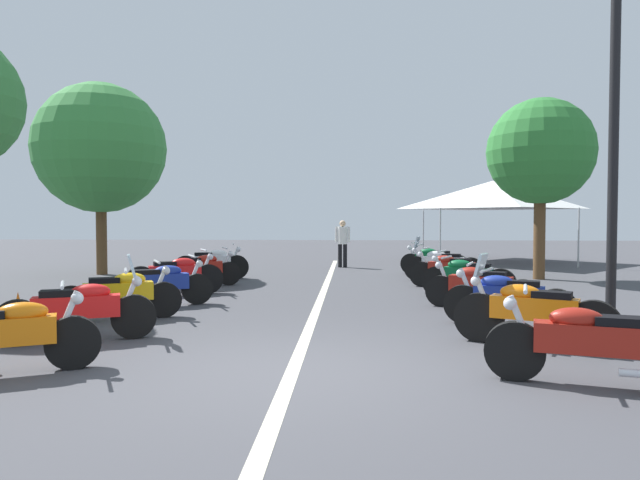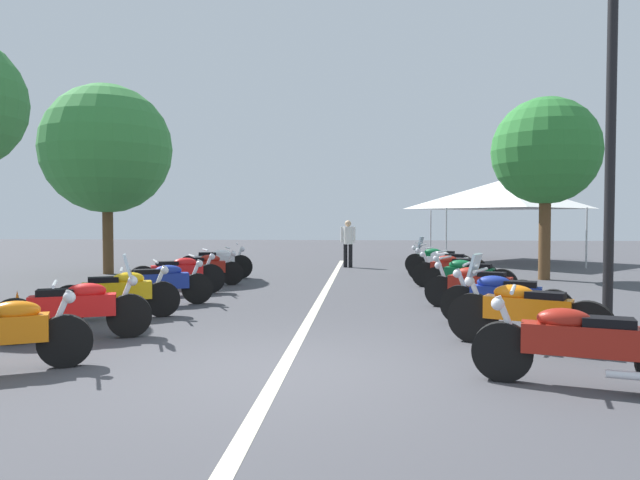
{
  "view_description": "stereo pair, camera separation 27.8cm",
  "coord_description": "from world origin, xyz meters",
  "px_view_note": "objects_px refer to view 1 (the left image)",
  "views": [
    {
      "loc": [
        -6.25,
        -0.66,
        1.7
      ],
      "look_at": [
        5.66,
        0.0,
        1.26
      ],
      "focal_mm": 32.23,
      "sensor_mm": 36.0,
      "label": 1
    },
    {
      "loc": [
        -6.25,
        -0.93,
        1.7
      ],
      "look_at": [
        5.66,
        0.0,
        1.26
      ],
      "focal_mm": 32.23,
      "sensor_mm": 36.0,
      "label": 2
    }
  ],
  "objects_px": {
    "motorcycle_right_row_4": "(467,276)",
    "roadside_tree_0": "(541,152)",
    "motorcycle_left_row_0": "(6,335)",
    "motorcycle_right_row_0": "(593,343)",
    "motorcycle_right_row_3": "(479,286)",
    "motorcycle_left_row_3": "(160,283)",
    "motorcycle_right_row_1": "(532,311)",
    "event_tent": "(493,195)",
    "motorcycle_left_row_1": "(79,309)",
    "motorcycle_right_row_6": "(442,264)",
    "roadside_tree_1": "(100,148)",
    "motorcycle_left_row_5": "(200,269)",
    "motorcycle_left_row_6": "(212,263)",
    "street_lamp_twin_globe": "(615,84)",
    "motorcycle_right_row_2": "(507,298)",
    "traffic_cone_1": "(18,313)",
    "motorcycle_right_row_5": "(451,270)",
    "motorcycle_left_row_4": "(176,274)",
    "bystander_1": "(343,240)",
    "motorcycle_left_row_2": "(120,294)",
    "motorcycle_right_row_7": "(433,260)"
  },
  "relations": [
    {
      "from": "motorcycle_left_row_3",
      "to": "roadside_tree_1",
      "type": "bearing_deg",
      "value": 95.24
    },
    {
      "from": "motorcycle_left_row_0",
      "to": "motorcycle_left_row_1",
      "type": "xyz_separation_m",
      "value": [
        1.69,
        0.01,
        0.02
      ]
    },
    {
      "from": "motorcycle_left_row_2",
      "to": "traffic_cone_1",
      "type": "height_order",
      "value": "motorcycle_left_row_2"
    },
    {
      "from": "motorcycle_left_row_4",
      "to": "traffic_cone_1",
      "type": "relative_size",
      "value": 3.25
    },
    {
      "from": "motorcycle_left_row_6",
      "to": "motorcycle_right_row_5",
      "type": "bearing_deg",
      "value": -29.21
    },
    {
      "from": "motorcycle_right_row_2",
      "to": "motorcycle_right_row_5",
      "type": "distance_m",
      "value": 5.02
    },
    {
      "from": "motorcycle_left_row_2",
      "to": "motorcycle_right_row_0",
      "type": "xyz_separation_m",
      "value": [
        -3.49,
        -6.32,
        0.0
      ]
    },
    {
      "from": "motorcycle_left_row_0",
      "to": "motorcycle_right_row_6",
      "type": "height_order",
      "value": "motorcycle_right_row_6"
    },
    {
      "from": "motorcycle_left_row_1",
      "to": "street_lamp_twin_globe",
      "type": "bearing_deg",
      "value": -15.74
    },
    {
      "from": "motorcycle_left_row_6",
      "to": "motorcycle_right_row_1",
      "type": "height_order",
      "value": "motorcycle_right_row_1"
    },
    {
      "from": "motorcycle_right_row_0",
      "to": "traffic_cone_1",
      "type": "xyz_separation_m",
      "value": [
        2.4,
        7.42,
        -0.16
      ]
    },
    {
      "from": "motorcycle_left_row_6",
      "to": "street_lamp_twin_globe",
      "type": "xyz_separation_m",
      "value": [
        -7.38,
        -7.71,
        3.18
      ]
    },
    {
      "from": "motorcycle_right_row_3",
      "to": "traffic_cone_1",
      "type": "relative_size",
      "value": 3.2
    },
    {
      "from": "motorcycle_left_row_1",
      "to": "motorcycle_right_row_6",
      "type": "bearing_deg",
      "value": 30.13
    },
    {
      "from": "traffic_cone_1",
      "to": "motorcycle_left_row_4",
      "type": "bearing_deg",
      "value": -14.06
    },
    {
      "from": "motorcycle_right_row_1",
      "to": "motorcycle_right_row_4",
      "type": "relative_size",
      "value": 1.03
    },
    {
      "from": "roadside_tree_0",
      "to": "street_lamp_twin_globe",
      "type": "bearing_deg",
      "value": 169.2
    },
    {
      "from": "motorcycle_right_row_0",
      "to": "motorcycle_right_row_3",
      "type": "distance_m",
      "value": 5.01
    },
    {
      "from": "traffic_cone_1",
      "to": "bystander_1",
      "type": "height_order",
      "value": "bystander_1"
    },
    {
      "from": "motorcycle_right_row_1",
      "to": "event_tent",
      "type": "relative_size",
      "value": 0.37
    },
    {
      "from": "motorcycle_right_row_3",
      "to": "motorcycle_right_row_7",
      "type": "bearing_deg",
      "value": -65.16
    },
    {
      "from": "motorcycle_right_row_3",
      "to": "motorcycle_right_row_6",
      "type": "distance_m",
      "value": 4.88
    },
    {
      "from": "motorcycle_right_row_6",
      "to": "traffic_cone_1",
      "type": "bearing_deg",
      "value": 63.57
    },
    {
      "from": "motorcycle_left_row_3",
      "to": "roadside_tree_0",
      "type": "height_order",
      "value": "roadside_tree_0"
    },
    {
      "from": "motorcycle_right_row_3",
      "to": "roadside_tree_1",
      "type": "relative_size",
      "value": 0.34
    },
    {
      "from": "motorcycle_right_row_5",
      "to": "roadside_tree_1",
      "type": "relative_size",
      "value": 0.34
    },
    {
      "from": "motorcycle_right_row_6",
      "to": "street_lamp_twin_globe",
      "type": "distance_m",
      "value": 8.0
    },
    {
      "from": "motorcycle_left_row_1",
      "to": "motorcycle_left_row_4",
      "type": "xyz_separation_m",
      "value": [
        4.89,
        0.16,
        0.0
      ]
    },
    {
      "from": "motorcycle_left_row_1",
      "to": "roadside_tree_0",
      "type": "relative_size",
      "value": 0.39
    },
    {
      "from": "motorcycle_left_row_4",
      "to": "motorcycle_right_row_7",
      "type": "bearing_deg",
      "value": 12.03
    },
    {
      "from": "motorcycle_right_row_2",
      "to": "event_tent",
      "type": "distance_m",
      "value": 14.21
    },
    {
      "from": "street_lamp_twin_globe",
      "to": "bystander_1",
      "type": "distance_m",
      "value": 12.59
    },
    {
      "from": "motorcycle_left_row_5",
      "to": "motorcycle_right_row_6",
      "type": "relative_size",
      "value": 0.95
    },
    {
      "from": "motorcycle_left_row_3",
      "to": "event_tent",
      "type": "height_order",
      "value": "event_tent"
    },
    {
      "from": "motorcycle_left_row_5",
      "to": "traffic_cone_1",
      "type": "xyz_separation_m",
      "value": [
        -5.97,
        1.18,
        -0.15
      ]
    },
    {
      "from": "motorcycle_left_row_5",
      "to": "motorcycle_right_row_6",
      "type": "distance_m",
      "value": 6.46
    },
    {
      "from": "motorcycle_right_row_4",
      "to": "roadside_tree_0",
      "type": "distance_m",
      "value": 5.8
    },
    {
      "from": "motorcycle_left_row_5",
      "to": "street_lamp_twin_globe",
      "type": "xyz_separation_m",
      "value": [
        -5.7,
        -7.59,
        3.2
      ]
    },
    {
      "from": "motorcycle_right_row_5",
      "to": "event_tent",
      "type": "relative_size",
      "value": 0.38
    },
    {
      "from": "motorcycle_right_row_1",
      "to": "event_tent",
      "type": "height_order",
      "value": "event_tent"
    },
    {
      "from": "roadside_tree_0",
      "to": "motorcycle_left_row_0",
      "type": "bearing_deg",
      "value": 139.27
    },
    {
      "from": "roadside_tree_1",
      "to": "motorcycle_right_row_3",
      "type": "bearing_deg",
      "value": -121.95
    },
    {
      "from": "motorcycle_right_row_6",
      "to": "roadside_tree_0",
      "type": "xyz_separation_m",
      "value": [
        0.71,
        -2.83,
        3.1
      ]
    },
    {
      "from": "motorcycle_left_row_0",
      "to": "motorcycle_right_row_6",
      "type": "bearing_deg",
      "value": 30.99
    },
    {
      "from": "motorcycle_left_row_1",
      "to": "motorcycle_right_row_1",
      "type": "xyz_separation_m",
      "value": [
        0.02,
        -6.14,
        0.02
      ]
    },
    {
      "from": "motorcycle_left_row_4",
      "to": "motorcycle_right_row_4",
      "type": "xyz_separation_m",
      "value": [
        -0.09,
        -6.41,
        -0.01
      ]
    },
    {
      "from": "motorcycle_left_row_0",
      "to": "motorcycle_left_row_1",
      "type": "bearing_deg",
      "value": 63.65
    },
    {
      "from": "motorcycle_left_row_5",
      "to": "motorcycle_left_row_3",
      "type": "bearing_deg",
      "value": -110.84
    },
    {
      "from": "bystander_1",
      "to": "motorcycle_left_row_5",
      "type": "bearing_deg",
      "value": -24.33
    },
    {
      "from": "motorcycle_right_row_1",
      "to": "motorcycle_right_row_6",
      "type": "relative_size",
      "value": 0.94
    }
  ]
}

